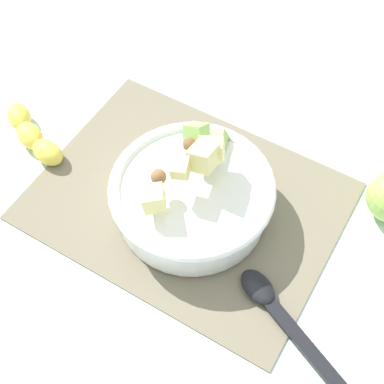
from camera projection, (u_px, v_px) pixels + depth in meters
The scene contains 5 objects.
ground_plane at pixel (187, 201), 0.83m from camera, with size 2.40×2.40×0.00m, color silver.
placemat at pixel (187, 200), 0.82m from camera, with size 0.43×0.33×0.01m, color #756B56.
salad_bowl at pixel (192, 195), 0.78m from camera, with size 0.23×0.23×0.13m.
serving_spoon at pixel (276, 309), 0.72m from camera, with size 0.19×0.11×0.01m.
banana_whole at pixel (32, 135), 0.88m from camera, with size 0.15×0.09×0.04m.
Camera 1 is at (-0.24, 0.39, 0.69)m, focal length 52.28 mm.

